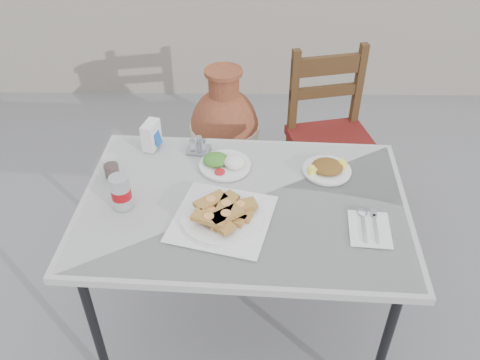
{
  "coord_description": "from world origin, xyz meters",
  "views": [
    {
      "loc": [
        -0.06,
        -1.48,
        2.12
      ],
      "look_at": [
        -0.08,
        0.1,
        0.86
      ],
      "focal_mm": 38.0,
      "sensor_mm": 36.0,
      "label": 1
    }
  ],
  "objects_px": {
    "cafe_table": "(244,211)",
    "napkin_holder": "(151,135)",
    "pide_plate": "(222,212)",
    "cola_glass": "(111,168)",
    "condiment_caddy": "(199,146)",
    "chair": "(331,138)",
    "terracotta_urn": "(225,129)",
    "soda_can": "(121,192)",
    "salad_chopped_plate": "(327,168)",
    "salad_rice_plate": "(224,163)"
  },
  "relations": [
    {
      "from": "soda_can",
      "to": "terracotta_urn",
      "type": "height_order",
      "value": "soda_can"
    },
    {
      "from": "pide_plate",
      "to": "salad_rice_plate",
      "type": "bearing_deg",
      "value": 90.74
    },
    {
      "from": "pide_plate",
      "to": "salad_chopped_plate",
      "type": "height_order",
      "value": "pide_plate"
    },
    {
      "from": "pide_plate",
      "to": "chair",
      "type": "relative_size",
      "value": 0.44
    },
    {
      "from": "cola_glass",
      "to": "condiment_caddy",
      "type": "distance_m",
      "value": 0.4
    },
    {
      "from": "condiment_caddy",
      "to": "cafe_table",
      "type": "bearing_deg",
      "value": -59.13
    },
    {
      "from": "chair",
      "to": "pide_plate",
      "type": "bearing_deg",
      "value": -132.81
    },
    {
      "from": "pide_plate",
      "to": "salad_rice_plate",
      "type": "relative_size",
      "value": 1.96
    },
    {
      "from": "cola_glass",
      "to": "cafe_table",
      "type": "bearing_deg",
      "value": -15.39
    },
    {
      "from": "cola_glass",
      "to": "salad_rice_plate",
      "type": "bearing_deg",
      "value": 9.1
    },
    {
      "from": "soda_can",
      "to": "terracotta_urn",
      "type": "distance_m",
      "value": 1.38
    },
    {
      "from": "salad_rice_plate",
      "to": "salad_chopped_plate",
      "type": "height_order",
      "value": "salad_rice_plate"
    },
    {
      "from": "condiment_caddy",
      "to": "chair",
      "type": "relative_size",
      "value": 0.11
    },
    {
      "from": "pide_plate",
      "to": "cola_glass",
      "type": "distance_m",
      "value": 0.54
    },
    {
      "from": "chair",
      "to": "cafe_table",
      "type": "bearing_deg",
      "value": -131.87
    },
    {
      "from": "salad_chopped_plate",
      "to": "terracotta_urn",
      "type": "relative_size",
      "value": 0.27
    },
    {
      "from": "cola_glass",
      "to": "condiment_caddy",
      "type": "relative_size",
      "value": 0.88
    },
    {
      "from": "salad_chopped_plate",
      "to": "cola_glass",
      "type": "bearing_deg",
      "value": -177.1
    },
    {
      "from": "napkin_holder",
      "to": "cola_glass",
      "type": "bearing_deg",
      "value": -105.72
    },
    {
      "from": "pide_plate",
      "to": "soda_can",
      "type": "distance_m",
      "value": 0.4
    },
    {
      "from": "salad_chopped_plate",
      "to": "chair",
      "type": "xyz_separation_m",
      "value": [
        0.13,
        0.67,
        -0.29
      ]
    },
    {
      "from": "soda_can",
      "to": "cafe_table",
      "type": "bearing_deg",
      "value": 4.3
    },
    {
      "from": "salad_rice_plate",
      "to": "salad_chopped_plate",
      "type": "distance_m",
      "value": 0.44
    },
    {
      "from": "salad_rice_plate",
      "to": "cola_glass",
      "type": "distance_m",
      "value": 0.48
    },
    {
      "from": "cola_glass",
      "to": "chair",
      "type": "xyz_separation_m",
      "value": [
        1.04,
        0.72,
        -0.32
      ]
    },
    {
      "from": "salad_chopped_plate",
      "to": "soda_can",
      "type": "distance_m",
      "value": 0.86
    },
    {
      "from": "napkin_holder",
      "to": "condiment_caddy",
      "type": "distance_m",
      "value": 0.22
    },
    {
      "from": "condiment_caddy",
      "to": "cola_glass",
      "type": "bearing_deg",
      "value": -151.43
    },
    {
      "from": "pide_plate",
      "to": "cola_glass",
      "type": "relative_size",
      "value": 4.55
    },
    {
      "from": "cafe_table",
      "to": "napkin_holder",
      "type": "xyz_separation_m",
      "value": [
        -0.42,
        0.37,
        0.12
      ]
    },
    {
      "from": "pide_plate",
      "to": "salad_rice_plate",
      "type": "distance_m",
      "value": 0.33
    },
    {
      "from": "pide_plate",
      "to": "cola_glass",
      "type": "height_order",
      "value": "cola_glass"
    },
    {
      "from": "condiment_caddy",
      "to": "chair",
      "type": "xyz_separation_m",
      "value": [
        0.69,
        0.53,
        -0.3
      ]
    },
    {
      "from": "cafe_table",
      "to": "salad_rice_plate",
      "type": "distance_m",
      "value": 0.25
    },
    {
      "from": "salad_rice_plate",
      "to": "soda_can",
      "type": "relative_size",
      "value": 1.6
    },
    {
      "from": "salad_rice_plate",
      "to": "chair",
      "type": "relative_size",
      "value": 0.22
    },
    {
      "from": "cafe_table",
      "to": "salad_rice_plate",
      "type": "relative_size",
      "value": 6.02
    },
    {
      "from": "terracotta_urn",
      "to": "pide_plate",
      "type": "bearing_deg",
      "value": -87.9
    },
    {
      "from": "napkin_holder",
      "to": "terracotta_urn",
      "type": "height_order",
      "value": "napkin_holder"
    },
    {
      "from": "cafe_table",
      "to": "terracotta_urn",
      "type": "height_order",
      "value": "cafe_table"
    },
    {
      "from": "salad_rice_plate",
      "to": "terracotta_urn",
      "type": "bearing_deg",
      "value": 92.57
    },
    {
      "from": "terracotta_urn",
      "to": "chair",
      "type": "bearing_deg",
      "value": -28.43
    },
    {
      "from": "chair",
      "to": "soda_can",
      "type": "bearing_deg",
      "value": -149.29
    },
    {
      "from": "pide_plate",
      "to": "napkin_holder",
      "type": "relative_size",
      "value": 3.51
    },
    {
      "from": "soda_can",
      "to": "cola_glass",
      "type": "bearing_deg",
      "value": 113.46
    },
    {
      "from": "soda_can",
      "to": "napkin_holder",
      "type": "xyz_separation_m",
      "value": [
        0.05,
        0.41,
        -0.01
      ]
    },
    {
      "from": "pide_plate",
      "to": "napkin_holder",
      "type": "distance_m",
      "value": 0.59
    },
    {
      "from": "soda_can",
      "to": "cola_glass",
      "type": "distance_m",
      "value": 0.21
    },
    {
      "from": "salad_chopped_plate",
      "to": "terracotta_urn",
      "type": "height_order",
      "value": "salad_chopped_plate"
    },
    {
      "from": "salad_chopped_plate",
      "to": "terracotta_urn",
      "type": "distance_m",
      "value": 1.2
    }
  ]
}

